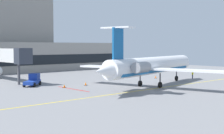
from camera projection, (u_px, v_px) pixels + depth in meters
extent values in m
cube|color=slate|center=(142.00, 91.00, 46.78)|extent=(120.00, 120.00, 0.10)
cube|color=yellow|center=(141.00, 90.00, 46.97)|extent=(108.00, 0.24, 0.01)
cube|color=red|center=(73.00, 89.00, 48.44)|extent=(0.30, 8.00, 0.01)
cube|color=gray|center=(6.00, 57.00, 81.93)|extent=(67.45, 15.09, 7.47)
cube|color=black|center=(20.00, 61.00, 76.38)|extent=(64.75, 0.12, 2.46)
cube|color=#2D333D|center=(23.00, 56.00, 52.46)|extent=(2.40, 2.00, 2.64)
cylinder|color=#4C4C51|center=(19.00, 74.00, 53.91)|extent=(0.44, 0.44, 3.68)
cylinder|color=white|center=(154.00, 65.00, 51.82)|extent=(25.78, 9.00, 2.72)
cube|color=#145999|center=(154.00, 70.00, 51.87)|extent=(23.20, 8.10, 0.49)
cone|color=white|center=(184.00, 62.00, 63.42)|extent=(3.55, 3.31, 2.66)
cone|color=white|center=(104.00, 71.00, 39.99)|extent=(3.99, 3.11, 2.31)
cube|color=white|center=(110.00, 67.00, 53.65)|extent=(5.18, 11.33, 0.28)
cube|color=white|center=(190.00, 70.00, 46.11)|extent=(5.18, 11.33, 0.28)
cylinder|color=gray|center=(115.00, 66.00, 46.06)|extent=(3.53, 2.25, 1.49)
cylinder|color=gray|center=(141.00, 67.00, 43.72)|extent=(3.53, 2.25, 1.49)
cube|color=#145999|center=(118.00, 43.00, 42.52)|extent=(2.43, 0.83, 4.19)
cube|color=white|center=(118.00, 28.00, 42.38)|extent=(2.91, 4.68, 0.20)
cylinder|color=#3F3F44|center=(177.00, 73.00, 60.16)|extent=(0.20, 0.20, 1.60)
cylinder|color=black|center=(176.00, 78.00, 60.22)|extent=(0.96, 0.56, 0.90)
cylinder|color=#3F3F44|center=(140.00, 77.00, 51.83)|extent=(0.20, 0.20, 1.60)
cylinder|color=black|center=(140.00, 83.00, 51.90)|extent=(0.96, 0.56, 0.90)
cylinder|color=#3F3F44|center=(160.00, 78.00, 49.90)|extent=(0.20, 0.20, 1.60)
cylinder|color=black|center=(160.00, 85.00, 49.96)|extent=(0.96, 0.56, 0.90)
cube|color=#19389E|center=(32.00, 82.00, 52.13)|extent=(4.17, 4.06, 0.54)
cube|color=navy|center=(34.00, 77.00, 53.24)|extent=(2.23, 2.23, 1.08)
cylinder|color=black|center=(30.00, 83.00, 53.66)|extent=(0.70, 0.68, 0.70)
cylinder|color=black|center=(40.00, 83.00, 53.54)|extent=(0.70, 0.68, 0.70)
cylinder|color=black|center=(24.00, 85.00, 50.75)|extent=(0.70, 0.68, 0.70)
cylinder|color=black|center=(34.00, 85.00, 50.63)|extent=(0.70, 0.68, 0.70)
cylinder|color=#191E33|center=(192.00, 76.00, 64.24)|extent=(0.18, 0.18, 0.83)
cylinder|color=#191E33|center=(193.00, 77.00, 64.04)|extent=(0.18, 0.18, 0.83)
cylinder|color=yellow|center=(193.00, 73.00, 64.10)|extent=(0.34, 0.34, 0.57)
sphere|color=tan|center=(193.00, 71.00, 64.07)|extent=(0.24, 0.24, 0.24)
cylinder|color=yellow|center=(193.00, 71.00, 64.29)|extent=(0.37, 0.29, 0.50)
cylinder|color=#F2590C|center=(193.00, 70.00, 64.27)|extent=(0.06, 0.06, 0.28)
cylinder|color=yellow|center=(193.00, 71.00, 63.86)|extent=(0.37, 0.29, 0.50)
cylinder|color=#F2590C|center=(193.00, 70.00, 63.84)|extent=(0.06, 0.06, 0.28)
cone|color=orange|center=(156.00, 77.00, 64.81)|extent=(0.36, 0.36, 0.55)
cube|color=black|center=(156.00, 78.00, 64.83)|extent=(0.47, 0.47, 0.04)
cone|color=orange|center=(64.00, 86.00, 50.03)|extent=(0.36, 0.36, 0.55)
cube|color=black|center=(64.00, 88.00, 50.04)|extent=(0.47, 0.47, 0.04)
cone|color=orange|center=(86.00, 84.00, 53.03)|extent=(0.36, 0.36, 0.55)
cube|color=black|center=(86.00, 85.00, 53.05)|extent=(0.47, 0.47, 0.04)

